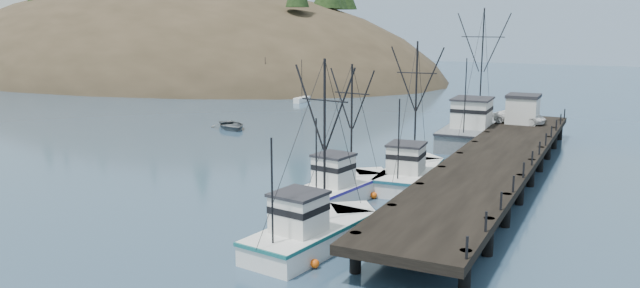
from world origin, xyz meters
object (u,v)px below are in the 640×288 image
at_px(trawler_mid, 344,187).
at_px(pickup_truck, 520,117).
at_px(pier, 495,160).
at_px(trawler_near, 315,232).
at_px(trawler_far, 411,173).
at_px(motorboat, 231,129).
at_px(pier_shed, 523,109).
at_px(work_vessel, 475,130).

xyz_separation_m(trawler_mid, pickup_truck, (7.42, 24.83, 1.85)).
distance_m(pier, trawler_near, 18.73).
bearing_deg(trawler_near, trawler_far, 88.06).
height_order(trawler_mid, motorboat, trawler_mid).
height_order(trawler_near, pier_shed, trawler_near).
xyz_separation_m(trawler_near, trawler_far, (0.50, 14.64, 0.00)).
xyz_separation_m(trawler_mid, pier_shed, (7.62, 25.15, 2.60)).
relative_size(trawler_mid, trawler_far, 0.87).
height_order(work_vessel, motorboat, work_vessel).
bearing_deg(trawler_near, pier, 71.63).
height_order(trawler_near, trawler_far, trawler_far).
relative_size(pier, pier_shed, 13.75).
relative_size(trawler_far, motorboat, 2.01).
distance_m(trawler_near, pickup_truck, 34.24).
bearing_deg(pier_shed, pickup_truck, -122.31).
bearing_deg(pickup_truck, pier_shed, -27.92).
distance_m(trawler_far, pickup_truck, 19.80).
height_order(pier, pickup_truck, pickup_truck).
bearing_deg(pickup_truck, work_vessel, 107.11).
xyz_separation_m(trawler_mid, work_vessel, (3.44, 23.94, 0.41)).
bearing_deg(pier, pickup_truck, 92.73).
relative_size(pier_shed, motorboat, 0.60).
bearing_deg(pickup_truck, pier, -172.87).
height_order(trawler_near, pickup_truck, trawler_near).
xyz_separation_m(pier, trawler_mid, (-8.19, -8.79, -0.87)).
bearing_deg(trawler_near, trawler_mid, 104.32).
distance_m(trawler_near, work_vessel, 32.93).
height_order(trawler_near, trawler_mid, trawler_near).
relative_size(trawler_mid, motorboat, 1.76).
distance_m(pier, trawler_mid, 12.04).
bearing_deg(trawler_near, motorboat, 130.92).
distance_m(trawler_mid, pickup_truck, 25.98).
height_order(trawler_mid, work_vessel, work_vessel).
relative_size(trawler_near, work_vessel, 0.64).
bearing_deg(trawler_mid, trawler_near, -75.68).
bearing_deg(trawler_far, work_vessel, 87.95).
distance_m(pier, pier_shed, 16.46).
relative_size(pier, trawler_far, 4.12).
xyz_separation_m(work_vessel, pickup_truck, (3.98, 0.90, 1.44)).
xyz_separation_m(pier, pickup_truck, (-0.77, 16.04, 0.98)).
xyz_separation_m(pier, motorboat, (-30.60, 10.74, -1.69)).
xyz_separation_m(trawler_far, work_vessel, (0.65, 18.27, 0.41)).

